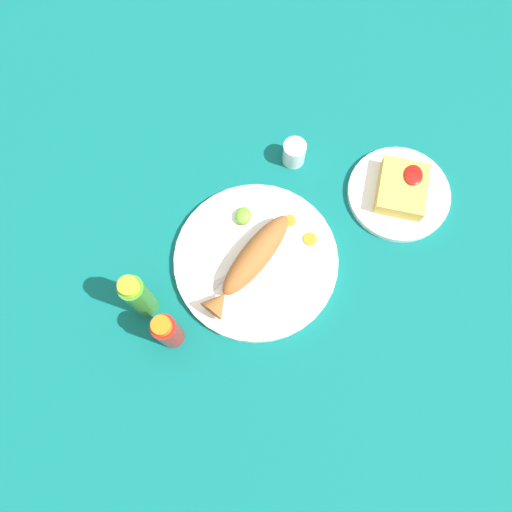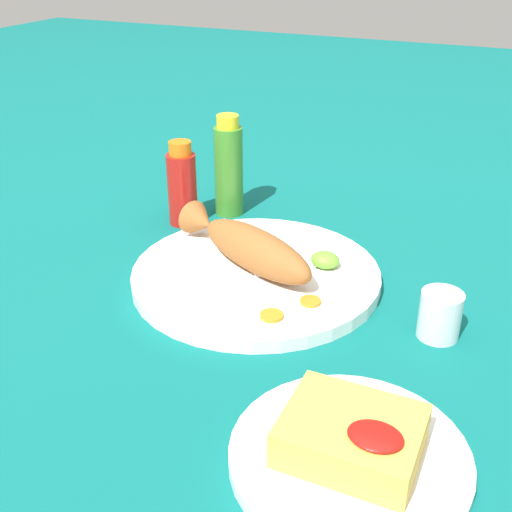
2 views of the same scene
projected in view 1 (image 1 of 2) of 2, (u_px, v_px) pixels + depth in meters
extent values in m
plane|color=#0C605B|center=(256.00, 262.00, 1.01)|extent=(4.00, 4.00, 0.00)
cylinder|color=white|center=(256.00, 260.00, 1.00)|extent=(0.33, 0.33, 0.02)
ellipsoid|color=#935628|center=(256.00, 255.00, 0.96)|extent=(0.20, 0.13, 0.06)
cone|color=#935628|center=(218.00, 303.00, 0.94)|extent=(0.06, 0.06, 0.05)
cube|color=silver|center=(241.00, 269.00, 0.98)|extent=(0.09, 0.09, 0.00)
cube|color=silver|center=(200.00, 292.00, 0.97)|extent=(0.06, 0.06, 0.00)
cube|color=silver|center=(230.00, 243.00, 1.00)|extent=(0.10, 0.07, 0.00)
cube|color=silver|center=(197.00, 275.00, 0.98)|extent=(0.07, 0.05, 0.00)
cylinder|color=orange|center=(310.00, 239.00, 1.00)|extent=(0.03, 0.03, 0.00)
cylinder|color=orange|center=(290.00, 220.00, 1.01)|extent=(0.03, 0.03, 0.00)
ellipsoid|color=#6BB233|center=(243.00, 216.00, 1.01)|extent=(0.04, 0.03, 0.02)
cylinder|color=#B21914|center=(168.00, 332.00, 0.91)|extent=(0.05, 0.05, 0.11)
cylinder|color=orange|center=(162.00, 326.00, 0.85)|extent=(0.03, 0.03, 0.02)
cylinder|color=#3D8428|center=(139.00, 297.00, 0.91)|extent=(0.05, 0.05, 0.14)
cylinder|color=yellow|center=(129.00, 286.00, 0.84)|extent=(0.03, 0.03, 0.02)
cylinder|color=silver|center=(294.00, 153.00, 1.05)|extent=(0.05, 0.05, 0.06)
cylinder|color=white|center=(294.00, 157.00, 1.07)|extent=(0.04, 0.04, 0.03)
cylinder|color=white|center=(399.00, 194.00, 1.05)|extent=(0.21, 0.21, 0.01)
cube|color=gold|center=(402.00, 188.00, 1.02)|extent=(0.12, 0.10, 0.04)
ellipsoid|color=#AD140F|center=(413.00, 175.00, 1.01)|extent=(0.05, 0.04, 0.01)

